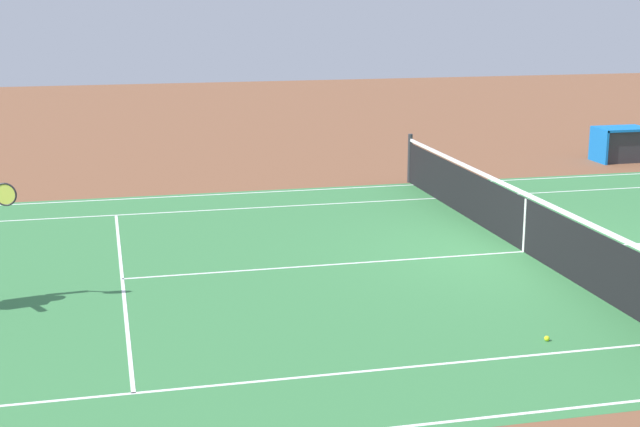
% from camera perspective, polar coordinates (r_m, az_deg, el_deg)
% --- Properties ---
extents(ground_plane, '(60.00, 60.00, 0.00)m').
position_cam_1_polar(ground_plane, '(15.48, 12.39, -2.30)').
color(ground_plane, brown).
extents(court_slab, '(24.20, 11.40, 0.00)m').
position_cam_1_polar(court_slab, '(15.48, 12.39, -2.30)').
color(court_slab, '#387A42').
rests_on(court_slab, ground_plane).
extents(court_line_markings, '(23.85, 11.05, 0.01)m').
position_cam_1_polar(court_line_markings, '(15.47, 12.39, -2.29)').
color(court_line_markings, white).
rests_on(court_line_markings, ground_plane).
extents(tennis_net, '(0.10, 11.70, 1.08)m').
position_cam_1_polar(tennis_net, '(15.35, 12.48, -0.54)').
color(tennis_net, '#2D2D33').
rests_on(tennis_net, ground_plane).
extents(tennis_ball, '(0.07, 0.07, 0.07)m').
position_cam_1_polar(tennis_ball, '(11.67, 13.73, -7.45)').
color(tennis_ball, '#CCE01E').
rests_on(tennis_ball, ground_plane).
extents(equipment_cart_tarped, '(1.25, 0.84, 0.85)m').
position_cam_1_polar(equipment_cart_tarped, '(24.27, 17.87, 4.08)').
color(equipment_cart_tarped, '#2D2D33').
rests_on(equipment_cart_tarped, ground_plane).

